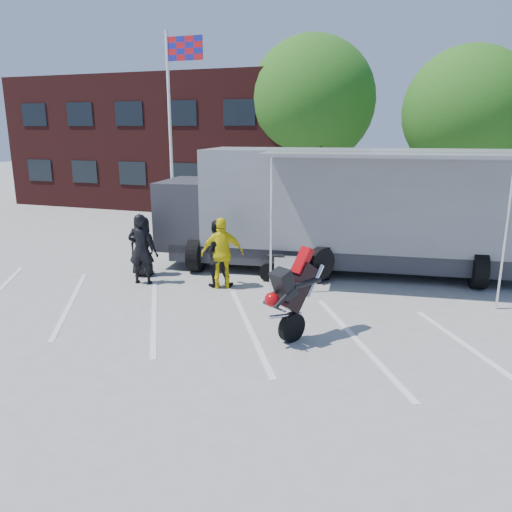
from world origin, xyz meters
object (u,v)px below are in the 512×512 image
Objects in this scene: tree_mid at (468,112)px; flagpole at (175,109)px; spectator_hivis at (222,253)px; parked_motorcycle at (291,283)px; spectator_leather_b at (141,249)px; spectator_leather_c at (217,254)px; spectator_leather_a at (143,246)px; transporter_truck at (343,270)px; stunt_bike_rider at (314,333)px; tree_left at (312,101)px.

flagpole is at bearing -156.03° from tree_mid.
tree_mid is 13.86m from spectator_hivis.
tree_mid is 12.59m from parked_motorcycle.
spectator_hivis is (-6.43, -11.62, -3.96)m from tree_mid.
flagpole is 4.01× the size of spectator_leather_b.
flagpole is at bearing -73.44° from spectator_leather_c.
flagpole reaches higher than spectator_hivis.
spectator_leather_c is (2.11, 0.45, -0.07)m from spectator_leather_b.
flagpole is 4.48× the size of spectator_leather_a.
tree_mid is (11.24, 5.00, -0.11)m from flagpole.
spectator_leather_b is 2.35m from spectator_hivis.
spectator_leather_b is (-8.75, -11.97, -3.95)m from tree_mid.
transporter_truck is 5.90× the size of spectator_hivis.
spectator_leather_c is at bearing 107.76° from parked_motorcycle.
flagpole reaches higher than tree_mid.
parked_motorcycle is 4.33m from spectator_leather_b.
stunt_bike_rider is 4.15m from spectator_leather_c.
spectator_leather_b is at bearing -126.18° from tree_mid.
tree_mid is 4.13× the size of parked_motorcycle.
spectator_leather_c is (-3.04, -2.80, 0.93)m from transporter_truck.
flagpole reaches higher than parked_motorcycle.
flagpole is 9.90m from parked_motorcycle.
spectator_leather_b is at bearing 99.88° from parked_motorcycle.
spectator_hivis is at bearing 135.41° from spectator_leather_c.
spectator_hivis reaches higher than parked_motorcycle.
spectator_leather_c is at bearing 175.68° from stunt_bike_rider.
tree_left is 0.75× the size of transporter_truck.
spectator_leather_c is 0.24m from spectator_hivis.
spectator_leather_c is at bearing -50.56° from spectator_hivis.
flagpole is 4.30× the size of spectator_leather_c.
tree_mid reaches higher than transporter_truck.
spectator_hivis is at bearing 174.30° from spectator_leather_b.
tree_left is at bearing 54.72° from flagpole.
tree_mid is 13.89m from spectator_leather_c.
tree_mid is at bearing -132.21° from spectator_leather_a.
tree_mid is at bearing -8.13° from tree_left.
spectator_leather_b reaches higher than transporter_truck.
parked_motorcycle is (-4.79, -10.54, -4.94)m from tree_mid.
spectator_leather_b is (-5.40, 1.90, 1.00)m from stunt_bike_rider.
tree_left reaches higher than parked_motorcycle.
transporter_truck is 6.21× the size of spectator_leather_c.
spectator_leather_b is at bearing -6.56° from spectator_leather_c.
flagpole is 4.08× the size of spectator_hivis.
spectator_leather_c reaches higher than parked_motorcycle.
stunt_bike_rider is at bearing -103.59° from tree_mid.
tree_mid reaches higher than spectator_leather_b.
flagpole is 4.30× the size of parked_motorcycle.
spectator_leather_a is at bearing -128.99° from tree_mid.
transporter_truck is at bearing -158.30° from spectator_leather_a.
flagpole is 0.93× the size of tree_left.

